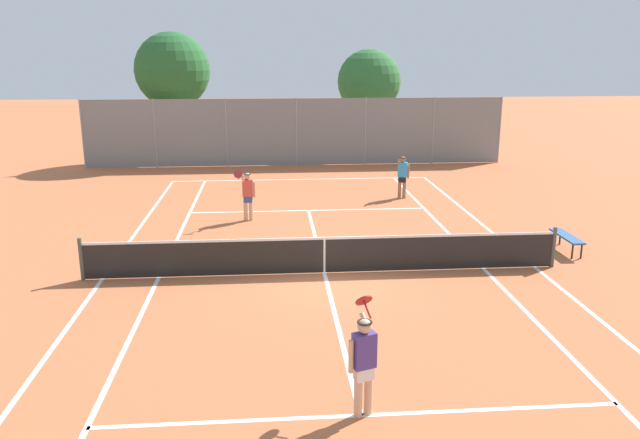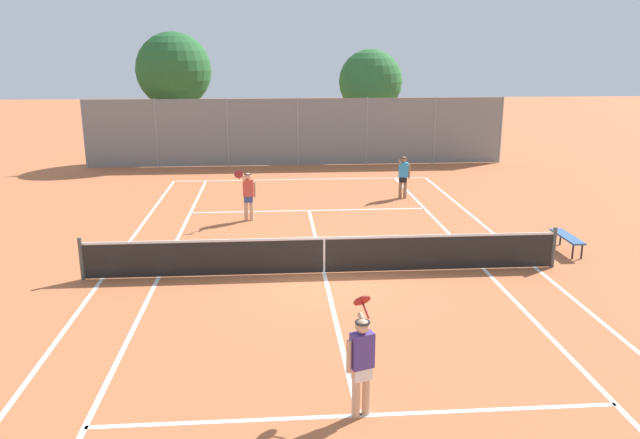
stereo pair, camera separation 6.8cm
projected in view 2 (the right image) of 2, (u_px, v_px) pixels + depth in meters
ground_plane at (324, 273)px, 15.77m from camera, size 120.00×120.00×0.00m
court_line_markings at (324, 273)px, 15.77m from camera, size 11.10×23.90×0.01m
tennis_net at (324, 254)px, 15.64m from camera, size 12.00×0.10×1.07m
player_near_side at (361, 360)px, 9.41m from camera, size 0.48×0.87×1.77m
player_far_left at (248, 193)px, 20.42m from camera, size 0.67×0.73×1.77m
player_far_right at (403, 175)px, 23.54m from camera, size 0.52×0.47×1.60m
loose_tennis_ball_0 at (306, 255)px, 17.09m from camera, size 0.07×0.07×0.07m
loose_tennis_ball_3 at (235, 268)px, 16.03m from camera, size 0.07×0.07×0.07m
courtside_bench at (567, 238)px, 17.35m from camera, size 0.36×1.50×0.47m
back_fence at (298, 132)px, 30.14m from camera, size 20.28×0.08×3.26m
tree_behind_left at (174, 73)px, 30.85m from camera, size 3.70×3.70×6.36m
tree_behind_right at (370, 83)px, 33.63m from camera, size 3.42×3.42×5.54m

